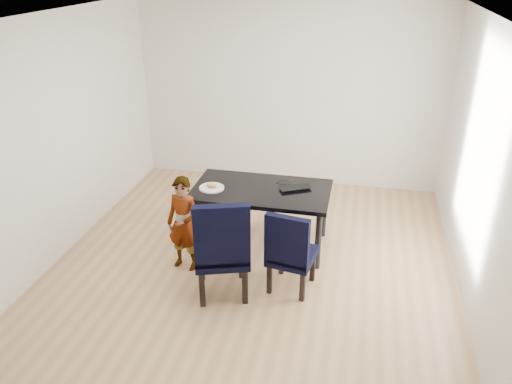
% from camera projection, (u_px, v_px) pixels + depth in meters
% --- Properties ---
extents(floor, '(4.50, 5.00, 0.01)m').
position_uv_depth(floor, '(252.00, 267.00, 5.70)').
color(floor, tan).
rests_on(floor, ground).
extents(ceiling, '(4.50, 5.00, 0.01)m').
position_uv_depth(ceiling, '(251.00, 18.00, 4.53)').
color(ceiling, white).
rests_on(ceiling, wall_back).
extents(wall_back, '(4.50, 0.01, 2.70)m').
position_uv_depth(wall_back, '(289.00, 95.00, 7.33)').
color(wall_back, silver).
rests_on(wall_back, ground).
extents(wall_front, '(4.50, 0.01, 2.70)m').
position_uv_depth(wall_front, '(158.00, 310.00, 2.91)').
color(wall_front, silver).
rests_on(wall_front, ground).
extents(wall_left, '(0.01, 5.00, 2.70)m').
position_uv_depth(wall_left, '(54.00, 141.00, 5.55)').
color(wall_left, white).
rests_on(wall_left, ground).
extents(wall_right, '(0.01, 5.00, 2.70)m').
position_uv_depth(wall_right, '(486.00, 175.00, 4.69)').
color(wall_right, silver).
rests_on(wall_right, ground).
extents(dining_table, '(1.60, 0.90, 0.75)m').
position_uv_depth(dining_table, '(261.00, 217.00, 5.98)').
color(dining_table, black).
rests_on(dining_table, floor).
extents(chair_left, '(0.69, 0.71, 1.13)m').
position_uv_depth(chair_left, '(222.00, 245.00, 5.05)').
color(chair_left, black).
rests_on(chair_left, floor).
extents(chair_right, '(0.53, 0.54, 0.94)m').
position_uv_depth(chair_right, '(292.00, 249.00, 5.16)').
color(chair_right, black).
rests_on(chair_right, floor).
extents(child, '(0.44, 0.33, 1.10)m').
position_uv_depth(child, '(184.00, 224.00, 5.47)').
color(child, orange).
rests_on(child, floor).
extents(plate, '(0.36, 0.36, 0.02)m').
position_uv_depth(plate, '(212.00, 188.00, 5.82)').
color(plate, silver).
rests_on(plate, dining_table).
extents(sandwich, '(0.15, 0.10, 0.05)m').
position_uv_depth(sandwich, '(211.00, 185.00, 5.80)').
color(sandwich, '#BB8543').
rests_on(sandwich, plate).
extents(laptop, '(0.44, 0.39, 0.03)m').
position_uv_depth(laptop, '(294.00, 186.00, 5.85)').
color(laptop, black).
rests_on(laptop, dining_table).
extents(cable_tangle, '(0.17, 0.17, 0.01)m').
position_uv_depth(cable_tangle, '(285.00, 187.00, 5.85)').
color(cable_tangle, black).
rests_on(cable_tangle, dining_table).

